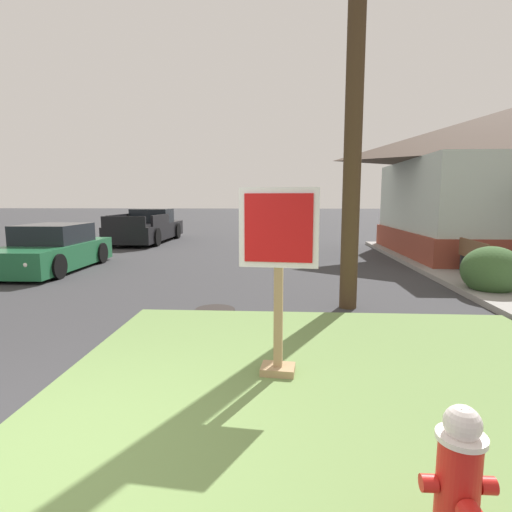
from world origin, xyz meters
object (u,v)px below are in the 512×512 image
manhole_cover (215,310)px  parked_sedan_green (52,250)px  stop_sign (278,284)px  pickup_truck_black (148,228)px  fire_hydrant (458,485)px  street_bench (478,257)px

manhole_cover → parked_sedan_green: parked_sedan_green is taller
stop_sign → pickup_truck_black: (-6.01, 14.03, -0.45)m
fire_hydrant → manhole_cover: bearing=112.9°
fire_hydrant → parked_sedan_green: 11.34m
manhole_cover → pickup_truck_black: size_ratio=0.13×
fire_hydrant → stop_sign: bearing=113.7°
fire_hydrant → parked_sedan_green: (-7.21, 8.75, 0.08)m
manhole_cover → stop_sign: bearing=-67.8°
manhole_cover → street_bench: bearing=26.5°
stop_sign → parked_sedan_green: (-6.26, 6.58, -0.53)m
fire_hydrant → street_bench: 8.67m
stop_sign → manhole_cover: stop_sign is taller
manhole_cover → parked_sedan_green: bearing=143.3°
pickup_truck_black → parked_sedan_green: bearing=-91.9°
stop_sign → street_bench: stop_sign is taller
fire_hydrant → street_bench: street_bench is taller
fire_hydrant → manhole_cover: size_ratio=1.17×
pickup_truck_black → street_bench: bearing=-38.0°
stop_sign → manhole_cover: 3.15m
parked_sedan_green → manhole_cover: bearing=-36.7°
street_bench → manhole_cover: bearing=-153.5°
fire_hydrant → parked_sedan_green: parked_sedan_green is taller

